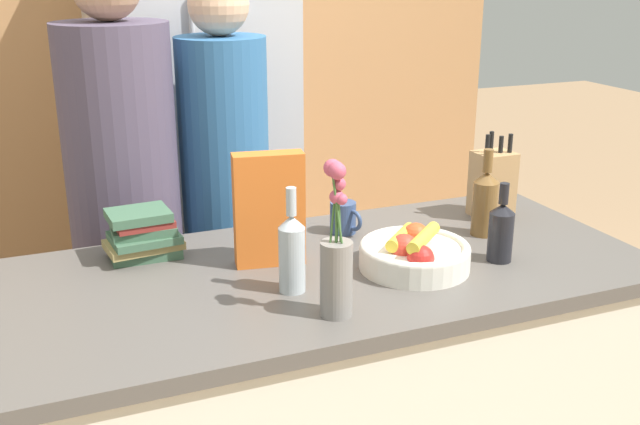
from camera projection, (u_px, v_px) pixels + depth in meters
The scene contains 14 objects.
kitchen_island at pixel (333, 416), 2.13m from camera, with size 1.69×0.79×0.93m.
back_wall_wood at pixel (191, 56), 3.24m from camera, with size 2.89×0.12×2.60m.
refrigerator at pixel (195, 153), 3.01m from camera, with size 0.71×0.63×1.92m.
fruit_bowl at pixel (414, 253), 1.95m from camera, with size 0.29×0.29×0.11m.
knife_block at pixel (492, 184), 2.34m from camera, with size 0.12×0.10×0.27m.
flower_vase at pixel (336, 259), 1.67m from camera, with size 0.07×0.07×0.37m.
cereal_box at pixel (269, 210), 1.95m from camera, with size 0.19×0.09×0.30m.
coffee_mug at pixel (344, 218), 2.21m from camera, with size 0.08×0.11×0.09m.
book_stack at pixel (143, 235), 2.02m from camera, with size 0.21×0.16×0.13m.
bottle_oil at pixel (292, 251), 1.80m from camera, with size 0.07×0.07×0.26m.
bottle_vinegar at pixel (501, 230), 1.99m from camera, with size 0.07×0.07×0.22m.
bottle_wine at pixel (485, 202), 2.18m from camera, with size 0.07×0.07×0.26m.
person_at_sink at pixel (125, 202), 2.36m from camera, with size 0.34×0.34×1.73m.
person_in_blue at pixel (226, 193), 2.54m from camera, with size 0.29×0.29×1.66m.
Camera 1 is at (-0.73, -1.68, 1.70)m, focal length 42.00 mm.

